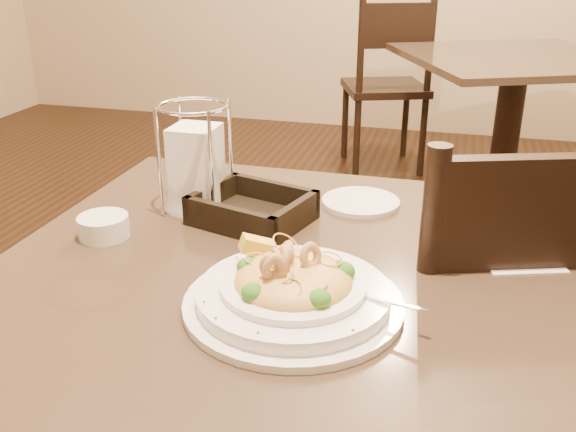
% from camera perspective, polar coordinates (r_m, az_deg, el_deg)
% --- Properties ---
extents(main_table, '(0.90, 0.90, 0.73)m').
position_cam_1_polar(main_table, '(1.10, -0.28, -15.43)').
color(main_table, black).
rests_on(main_table, ground).
extents(background_table, '(1.19, 1.19, 0.73)m').
position_cam_1_polar(background_table, '(3.08, 19.12, 9.07)').
color(background_table, black).
rests_on(background_table, ground).
extents(dining_chair_near, '(0.54, 0.54, 0.93)m').
position_cam_1_polar(dining_chair_near, '(1.28, 17.75, -10.90)').
color(dining_chair_near, black).
rests_on(dining_chair_near, ground).
extents(dining_chair_far, '(0.54, 0.54, 0.93)m').
position_cam_1_polar(dining_chair_far, '(3.56, 8.83, 11.77)').
color(dining_chair_far, black).
rests_on(dining_chair_far, ground).
extents(pasta_bowl, '(0.33, 0.30, 0.10)m').
position_cam_1_polar(pasta_bowl, '(0.87, 0.45, -6.53)').
color(pasta_bowl, white).
rests_on(pasta_bowl, main_table).
extents(drink_glass, '(0.15, 0.15, 0.13)m').
position_cam_1_polar(drink_glass, '(1.05, 20.12, -0.27)').
color(drink_glass, white).
rests_on(drink_glass, main_table).
extents(bread_basket, '(0.22, 0.20, 0.05)m').
position_cam_1_polar(bread_basket, '(1.13, -3.19, 0.44)').
color(bread_basket, black).
rests_on(bread_basket, main_table).
extents(napkin_caddy, '(0.13, 0.13, 0.20)m').
position_cam_1_polar(napkin_caddy, '(1.17, -8.15, 4.47)').
color(napkin_caddy, silver).
rests_on(napkin_caddy, main_table).
extents(side_plate, '(0.16, 0.16, 0.01)m').
position_cam_1_polar(side_plate, '(1.22, 6.48, 1.24)').
color(side_plate, white).
rests_on(side_plate, main_table).
extents(butter_ramekin, '(0.10, 0.10, 0.04)m').
position_cam_1_polar(butter_ramekin, '(1.12, -16.07, -0.90)').
color(butter_ramekin, white).
rests_on(butter_ramekin, main_table).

